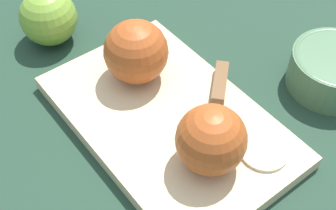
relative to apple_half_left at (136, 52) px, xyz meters
name	(u,v)px	position (x,y,z in m)	size (l,w,h in m)	color
ground_plane	(168,125)	(0.08, -0.02, -0.07)	(4.00, 4.00, 0.00)	#1E3828
cutting_board	(168,120)	(0.08, -0.02, -0.05)	(0.36, 0.24, 0.02)	#D1B789
apple_half_left	(136,52)	(0.00, 0.00, 0.00)	(0.09, 0.09, 0.09)	#AD4C1E
apple_half_right	(211,140)	(0.17, -0.03, 0.00)	(0.08, 0.08, 0.08)	#AD4C1E
knife	(219,91)	(0.10, 0.06, -0.04)	(0.11, 0.14, 0.02)	silver
apple_slice	(264,151)	(0.21, 0.03, -0.04)	(0.06, 0.06, 0.00)	beige
apple_whole	(48,17)	(-0.17, -0.03, -0.02)	(0.09, 0.09, 0.10)	olive
bowl	(334,69)	(0.19, 0.20, -0.03)	(0.12, 0.12, 0.06)	#4C704C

